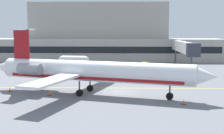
% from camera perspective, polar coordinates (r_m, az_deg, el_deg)
% --- Properties ---
extents(ground, '(120.00, 120.00, 0.11)m').
position_cam_1_polar(ground, '(44.31, 1.05, -4.59)').
color(ground, slate).
extents(terminal_building, '(68.11, 12.57, 16.23)m').
position_cam_1_polar(terminal_building, '(90.51, -2.39, 5.28)').
color(terminal_building, '#ADA89E').
rests_on(terminal_building, ground).
extents(jet_bridge_west, '(2.40, 22.84, 6.04)m').
position_cam_1_polar(jet_bridge_west, '(72.67, 12.76, 3.46)').
color(jet_bridge_west, silver).
rests_on(jet_bridge_west, ground).
extents(regional_jet, '(31.40, 22.95, 8.78)m').
position_cam_1_polar(regional_jet, '(42.55, -4.02, -0.75)').
color(regional_jet, white).
rests_on(regional_jet, ground).
extents(baggage_tug, '(3.54, 2.85, 1.99)m').
position_cam_1_polar(baggage_tug, '(65.64, 5.41, -0.05)').
color(baggage_tug, '#E5B20C').
rests_on(baggage_tug, ground).
extents(pushback_tractor, '(1.83, 4.16, 1.96)m').
position_cam_1_polar(pushback_tractor, '(60.67, -5.56, -0.61)').
color(pushback_tractor, silver).
rests_on(pushback_tractor, ground).
extents(belt_loader, '(3.59, 2.74, 2.03)m').
position_cam_1_polar(belt_loader, '(68.41, -7.36, 0.22)').
color(belt_loader, '#19389E').
rests_on(belt_loader, ground).
extents(fuel_tank, '(7.53, 2.67, 2.36)m').
position_cam_1_polar(fuel_tank, '(76.59, -6.87, 1.23)').
color(fuel_tank, white).
rests_on(fuel_tank, ground).
extents(safety_cone_alpha, '(0.47, 0.47, 0.55)m').
position_cam_1_polar(safety_cone_alpha, '(46.94, -17.91, -3.91)').
color(safety_cone_alpha, orange).
rests_on(safety_cone_alpha, ground).
extents(safety_cone_bravo, '(0.47, 0.47, 0.55)m').
position_cam_1_polar(safety_cone_bravo, '(42.92, -11.14, -4.69)').
color(safety_cone_bravo, orange).
rests_on(safety_cone_bravo, ground).
extents(safety_cone_charlie, '(0.47, 0.47, 0.55)m').
position_cam_1_polar(safety_cone_charlie, '(38.00, 12.75, -6.23)').
color(safety_cone_charlie, orange).
rests_on(safety_cone_charlie, ground).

